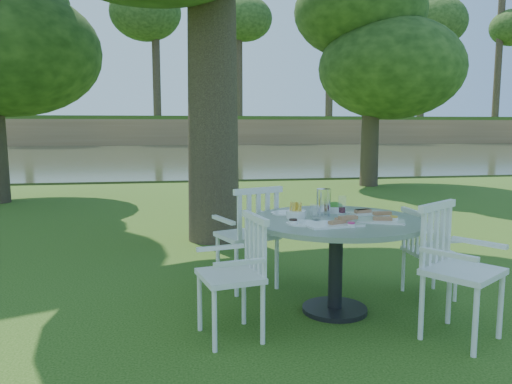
# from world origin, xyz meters

# --- Properties ---
(ground) EXTENTS (140.00, 140.00, 0.00)m
(ground) POSITION_xyz_m (0.00, 0.00, 0.00)
(ground) COLOR #1E3E0D
(ground) RESTS_ON ground
(table) EXTENTS (1.47, 1.47, 0.82)m
(table) POSITION_xyz_m (0.42, -1.39, 0.67)
(table) COLOR black
(table) RESTS_ON ground
(chair_ne) EXTENTS (0.40, 0.43, 0.83)m
(chair_ne) POSITION_xyz_m (1.34, -1.16, 0.49)
(chair_ne) COLOR white
(chair_ne) RESTS_ON ground
(chair_nw) EXTENTS (0.65, 0.63, 1.02)m
(chair_nw) POSITION_xyz_m (-0.19, -0.69, 0.60)
(chair_nw) COLOR white
(chair_nw) RESTS_ON ground
(chair_sw) EXTENTS (0.52, 0.55, 0.93)m
(chair_sw) POSITION_xyz_m (-0.44, -1.75, 0.55)
(chair_sw) COLOR white
(chair_sw) RESTS_ON ground
(chair_se) EXTENTS (0.69, 0.68, 1.01)m
(chair_se) POSITION_xyz_m (1.12, -2.01, 0.60)
(chair_se) COLOR white
(chair_se) RESTS_ON ground
(tableware) EXTENTS (1.04, 0.88, 0.24)m
(tableware) POSITION_xyz_m (0.37, -1.34, 0.86)
(tableware) COLOR white
(tableware) RESTS_ON table
(river) EXTENTS (100.00, 28.00, 0.12)m
(river) POSITION_xyz_m (0.00, 23.00, 0.00)
(river) COLOR #2C331E
(river) RESTS_ON ground
(far_bank) EXTENTS (100.00, 18.00, 15.20)m
(far_bank) POSITION_xyz_m (0.28, 41.12, 7.25)
(far_bank) COLOR olive
(far_bank) RESTS_ON ground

